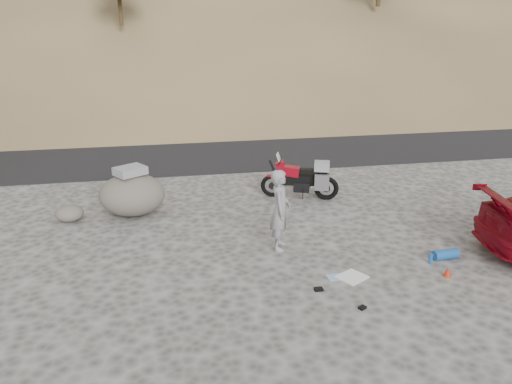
% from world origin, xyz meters
% --- Properties ---
extents(ground, '(140.00, 140.00, 0.00)m').
position_xyz_m(ground, '(0.00, 0.00, 0.00)').
color(ground, '#464340').
rests_on(ground, ground).
extents(road, '(120.00, 7.00, 0.05)m').
position_xyz_m(road, '(0.00, 9.00, 0.00)').
color(road, black).
rests_on(road, ground).
extents(motorcycle, '(1.99, 0.99, 1.23)m').
position_xyz_m(motorcycle, '(1.02, 2.97, 0.53)').
color(motorcycle, black).
rests_on(motorcycle, ground).
extents(man, '(0.57, 0.71, 1.70)m').
position_xyz_m(man, '(-0.28, 0.13, 0.00)').
color(man, gray).
rests_on(man, ground).
extents(boulder, '(1.94, 1.80, 1.20)m').
position_xyz_m(boulder, '(-3.36, 2.62, 0.52)').
color(boulder, '#545048').
rests_on(boulder, ground).
extents(small_rock, '(0.67, 0.61, 0.39)m').
position_xyz_m(small_rock, '(-4.81, 2.46, 0.20)').
color(small_rock, '#545048').
rests_on(small_rock, ground).
extents(gear_white_cloth, '(0.65, 0.63, 0.02)m').
position_xyz_m(gear_white_cloth, '(0.76, -1.35, 0.01)').
color(gear_white_cloth, white).
rests_on(gear_white_cloth, ground).
extents(gear_blue_mat, '(0.53, 0.25, 0.21)m').
position_xyz_m(gear_blue_mat, '(2.85, -0.99, 0.10)').
color(gear_blue_mat, '#195199').
rests_on(gear_blue_mat, ground).
extents(gear_bottle, '(0.09, 0.09, 0.20)m').
position_xyz_m(gear_bottle, '(2.46, -1.10, 0.10)').
color(gear_bottle, '#195199').
rests_on(gear_bottle, ground).
extents(gear_funnel, '(0.19, 0.19, 0.19)m').
position_xyz_m(gear_funnel, '(2.51, -1.64, 0.09)').
color(gear_funnel, red).
rests_on(gear_funnel, ground).
extents(gear_glove_a, '(0.15, 0.11, 0.04)m').
position_xyz_m(gear_glove_a, '(0.00, -1.68, 0.02)').
color(gear_glove_a, black).
rests_on(gear_glove_a, ground).
extents(gear_glove_b, '(0.15, 0.14, 0.04)m').
position_xyz_m(gear_glove_b, '(0.54, -2.38, 0.02)').
color(gear_glove_b, black).
rests_on(gear_glove_b, ground).
extents(gear_blue_cloth, '(0.35, 0.26, 0.01)m').
position_xyz_m(gear_blue_cloth, '(0.46, -1.29, 0.01)').
color(gear_blue_cloth, '#86A7CF').
rests_on(gear_blue_cloth, ground).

